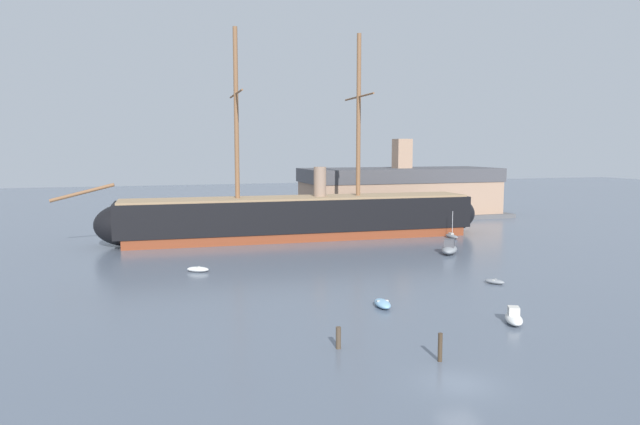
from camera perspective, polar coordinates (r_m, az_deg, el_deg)
name	(u,v)px	position (r m, az deg, el deg)	size (l,w,h in m)	color
ground_plane	(460,384)	(38.02, 13.53, -15.99)	(400.00, 400.00, 0.00)	slate
tall_ship	(300,217)	(91.86, -2.01, -0.44)	(66.91, 14.03, 32.17)	brown
motorboat_foreground_right	(514,318)	(51.01, 18.45, -9.75)	(2.61, 3.45, 1.34)	silver
dinghy_near_centre	(382,304)	(53.43, 6.14, -8.86)	(1.54, 2.98, 0.68)	#7FB2D6
dinghy_mid_right	(495,281)	(64.68, 16.73, -6.49)	(1.97, 2.26, 0.50)	gray
dinghy_alongside_bow	(198,269)	(69.22, -11.87, -5.47)	(2.82, 2.17, 0.61)	silver
motorboat_alongside_stern	(449,248)	(81.07, 12.55, -3.46)	(4.44, 5.12, 2.03)	gray
sailboat_far_right	(452,236)	(94.98, 12.76, -2.25)	(1.04, 3.35, 4.34)	gray
motorboat_distant_centre	(268,231)	(97.90, -5.14, -1.78)	(3.62, 3.06, 1.43)	#7FB2D6
mooring_piling_nearest	(338,338)	(42.63, 1.81, -12.17)	(0.37, 0.37, 1.59)	#4C3D2D
mooring_piling_left_pair	(440,347)	(40.99, 11.68, -12.80)	(0.30, 0.30, 1.96)	#423323
dockside_warehouse_right	(400,193)	(121.56, 7.85, 1.94)	(43.71, 17.75, 16.12)	#565659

